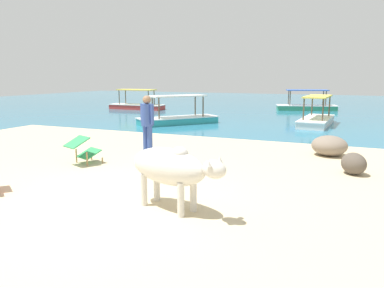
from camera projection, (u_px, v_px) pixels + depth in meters
The scene contains 11 objects.
sand_beach at pixel (106, 202), 6.31m from camera, with size 18.00×14.00×0.04m, color #CCB78E.
water_surface at pixel (291, 107), 26.22m from camera, with size 60.00×36.00×0.03m, color teal.
cow at pixel (170, 167), 5.81m from camera, with size 1.88×0.94×1.05m.
deck_chair_far at pixel (83, 148), 8.89m from camera, with size 0.78×0.91×0.68m.
person_standing at pixel (147, 121), 9.64m from camera, with size 0.48×0.32×1.62m.
shore_rock_large at pixel (329, 146), 9.86m from camera, with size 0.94×0.89×0.54m, color gray.
shore_rock_medium at pixel (354, 164), 7.98m from camera, with size 0.60×0.47×0.48m, color brown.
boat_red at pixel (137, 105), 23.89m from camera, with size 3.69×1.21×1.29m.
boat_white at pixel (316, 119), 16.17m from camera, with size 1.39×3.74×1.29m.
boat_green at pixel (306, 106), 23.22m from camera, with size 3.85×2.10×1.29m.
boat_teal at pixel (178, 118), 16.57m from camera, with size 3.23×3.56×1.29m.
Camera 1 is at (3.72, -4.96, 2.16)m, focal length 34.27 mm.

